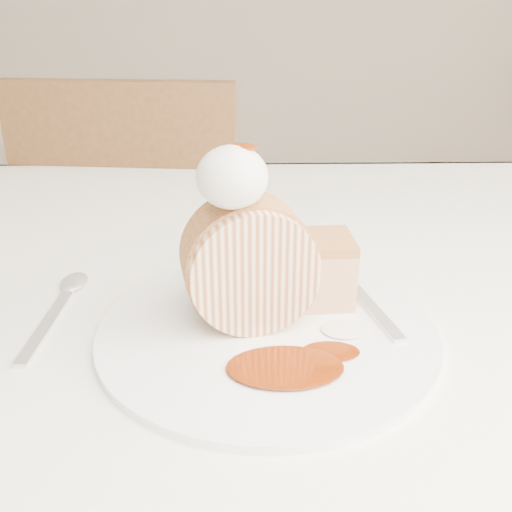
{
  "coord_description": "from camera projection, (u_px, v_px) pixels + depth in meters",
  "views": [
    {
      "loc": [
        0.03,
        -0.4,
        1.03
      ],
      "look_at": [
        0.04,
        0.05,
        0.82
      ],
      "focal_mm": 40.0,
      "sensor_mm": 36.0,
      "label": 1
    }
  ],
  "objects": [
    {
      "name": "table",
      "position": [
        219.0,
        330.0,
        0.7
      ],
      "size": [
        1.4,
        0.9,
        0.75
      ],
      "color": "white",
      "rests_on": "ground"
    },
    {
      "name": "chair_far",
      "position": [
        147.0,
        256.0,
        1.26
      ],
      "size": [
        0.47,
        0.47,
        0.9
      ],
      "rotation": [
        0.0,
        0.0,
        3.04
      ],
      "color": "brown",
      "rests_on": "ground"
    },
    {
      "name": "plate",
      "position": [
        267.0,
        330.0,
        0.52
      ],
      "size": [
        0.32,
        0.32,
        0.01
      ],
      "primitive_type": "cylinder",
      "rotation": [
        0.0,
        0.0,
        0.05
      ],
      "color": "white",
      "rests_on": "table"
    },
    {
      "name": "roulade_slice",
      "position": [
        250.0,
        264.0,
        0.51
      ],
      "size": [
        0.12,
        0.08,
        0.11
      ],
      "primitive_type": "cylinder",
      "rotation": [
        1.57,
        0.0,
        0.19
      ],
      "color": "beige",
      "rests_on": "plate"
    },
    {
      "name": "cake_chunk",
      "position": [
        316.0,
        273.0,
        0.55
      ],
      "size": [
        0.07,
        0.07,
        0.06
      ],
      "primitive_type": "cube",
      "rotation": [
        0.0,
        0.0,
        0.05
      ],
      "color": "tan",
      "rests_on": "plate"
    },
    {
      "name": "whipped_cream",
      "position": [
        232.0,
        177.0,
        0.46
      ],
      "size": [
        0.06,
        0.06,
        0.05
      ],
      "primitive_type": "ellipsoid",
      "color": "silver",
      "rests_on": "roulade_slice"
    },
    {
      "name": "caramel_drizzle",
      "position": [
        240.0,
        140.0,
        0.46
      ],
      "size": [
        0.03,
        0.02,
        0.01
      ],
      "primitive_type": "ellipsoid",
      "color": "#641F04",
      "rests_on": "whipped_cream"
    },
    {
      "name": "caramel_pool",
      "position": [
        285.0,
        367.0,
        0.46
      ],
      "size": [
        0.1,
        0.07,
        0.0
      ],
      "primitive_type": null,
      "rotation": [
        0.0,
        0.0,
        0.05
      ],
      "color": "#641F04",
      "rests_on": "plate"
    },
    {
      "name": "fork",
      "position": [
        369.0,
        305.0,
        0.55
      ],
      "size": [
        0.06,
        0.18,
        0.0
      ],
      "primitive_type": "cube",
      "rotation": [
        0.0,
        0.0,
        0.22
      ],
      "color": "silver",
      "rests_on": "plate"
    },
    {
      "name": "spoon",
      "position": [
        47.0,
        325.0,
        0.53
      ],
      "size": [
        0.03,
        0.16,
        0.0
      ],
      "primitive_type": "cube",
      "rotation": [
        0.0,
        0.0,
        -0.03
      ],
      "color": "silver",
      "rests_on": "table"
    }
  ]
}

